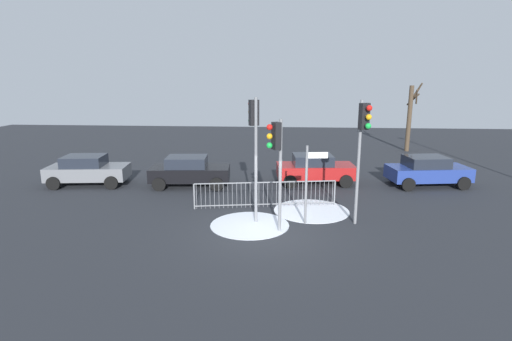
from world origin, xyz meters
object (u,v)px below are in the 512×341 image
(traffic_light_rear_left, at_px, (254,132))
(car_grey_trailing, at_px, (87,170))
(direction_sign_post, at_px, (308,180))
(car_blue_near, at_px, (427,171))
(car_red_mid, at_px, (315,168))
(traffic_light_rear_right, at_px, (277,151))
(bare_tree_left, at_px, (410,116))
(car_black_far, at_px, (189,171))
(traffic_light_mid_right, at_px, (363,135))

(traffic_light_rear_left, distance_m, car_grey_trailing, 10.04)
(direction_sign_post, bearing_deg, car_blue_near, 35.10)
(direction_sign_post, height_order, car_red_mid, direction_sign_post)
(traffic_light_rear_left, relative_size, car_grey_trailing, 1.15)
(traffic_light_rear_right, relative_size, car_blue_near, 0.97)
(car_grey_trailing, relative_size, bare_tree_left, 0.82)
(traffic_light_rear_left, bearing_deg, traffic_light_rear_right, -81.21)
(car_grey_trailing, bearing_deg, traffic_light_rear_right, -37.08)
(car_red_mid, bearing_deg, car_black_far, -176.56)
(traffic_light_rear_right, distance_m, car_blue_near, 10.01)
(traffic_light_rear_left, bearing_deg, car_red_mid, 35.30)
(direction_sign_post, bearing_deg, car_red_mid, 75.56)
(direction_sign_post, height_order, car_blue_near, direction_sign_post)
(traffic_light_rear_right, distance_m, traffic_light_mid_right, 3.09)
(car_black_far, relative_size, car_grey_trailing, 0.99)
(traffic_light_rear_right, height_order, traffic_light_mid_right, traffic_light_mid_right)
(traffic_light_mid_right, height_order, car_blue_near, traffic_light_mid_right)
(car_red_mid, distance_m, car_grey_trailing, 11.25)
(car_red_mid, distance_m, bare_tree_left, 12.29)
(bare_tree_left, bearing_deg, car_blue_near, -100.66)
(direction_sign_post, distance_m, car_grey_trailing, 11.56)
(car_black_far, distance_m, bare_tree_left, 17.25)
(car_black_far, bearing_deg, car_blue_near, -0.56)
(traffic_light_rear_left, xyz_separation_m, traffic_light_rear_right, (0.82, -1.03, -0.48))
(car_blue_near, bearing_deg, car_red_mid, 171.10)
(traffic_light_rear_left, height_order, direction_sign_post, traffic_light_rear_left)
(car_blue_near, relative_size, bare_tree_left, 0.83)
(traffic_light_rear_right, height_order, car_grey_trailing, traffic_light_rear_right)
(car_grey_trailing, xyz_separation_m, bare_tree_left, (18.50, 10.85, 1.77))
(traffic_light_rear_right, distance_m, bare_tree_left, 18.71)
(traffic_light_rear_left, xyz_separation_m, car_grey_trailing, (-8.61, 4.48, -2.57))
(car_black_far, relative_size, bare_tree_left, 0.81)
(traffic_light_rear_right, xyz_separation_m, bare_tree_left, (9.06, 16.36, -0.32))
(car_red_mid, relative_size, bare_tree_left, 0.82)
(bare_tree_left, bearing_deg, car_red_mid, -126.92)
(car_red_mid, xyz_separation_m, car_blue_near, (5.47, -0.04, 0.00))
(traffic_light_rear_right, height_order, car_black_far, traffic_light_rear_right)
(bare_tree_left, bearing_deg, traffic_light_mid_right, -111.57)
(car_black_far, bearing_deg, bare_tree_left, 33.38)
(traffic_light_rear_right, relative_size, traffic_light_mid_right, 0.87)
(traffic_light_mid_right, xyz_separation_m, car_grey_trailing, (-12.37, 4.64, -2.51))
(traffic_light_mid_right, distance_m, car_black_far, 9.10)
(car_black_far, xyz_separation_m, bare_tree_left, (13.43, 10.68, 1.77))
(traffic_light_rear_left, relative_size, traffic_light_rear_right, 1.17)
(direction_sign_post, distance_m, car_red_mid, 5.87)
(car_red_mid, xyz_separation_m, car_grey_trailing, (-11.20, -1.13, 0.00))
(direction_sign_post, distance_m, bare_tree_left, 17.44)
(traffic_light_rear_right, height_order, car_blue_near, traffic_light_rear_right)
(car_grey_trailing, bearing_deg, car_black_far, -4.94)
(car_black_far, bearing_deg, car_red_mid, 3.83)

